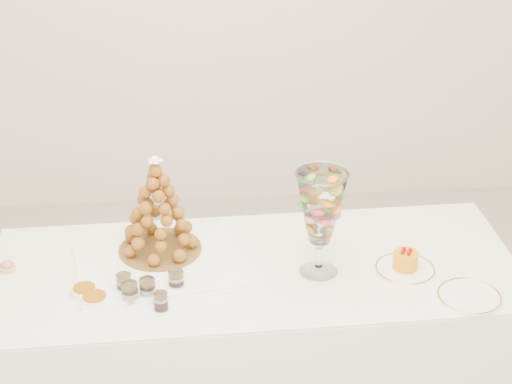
{
  "coord_description": "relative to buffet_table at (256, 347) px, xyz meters",
  "views": [
    {
      "loc": [
        -0.15,
        -2.34,
        2.34
      ],
      "look_at": [
        0.06,
        0.22,
        0.98
      ],
      "focal_mm": 60.0,
      "sensor_mm": 36.0,
      "label": 1
    }
  ],
  "objects": [
    {
      "name": "buffet_table",
      "position": [
        0.0,
        0.0,
        0.0
      ],
      "size": [
        1.87,
        0.8,
        0.7
      ],
      "rotation": [
        0.0,
        0.0,
        0.03
      ],
      "color": "white",
      "rests_on": "ground"
    },
    {
      "name": "lace_tray",
      "position": [
        -0.34,
        0.02,
        0.36
      ],
      "size": [
        0.61,
        0.5,
        0.02
      ],
      "primitive_type": "cube",
      "rotation": [
        0.0,
        0.0,
        0.16
      ],
      "color": "white",
      "rests_on": "buffet_table"
    },
    {
      "name": "macaron_vase",
      "position": [
        0.22,
        -0.04,
        0.6
      ],
      "size": [
        0.17,
        0.17,
        0.38
      ],
      "color": "white",
      "rests_on": "buffet_table"
    },
    {
      "name": "cake_plate",
      "position": [
        0.52,
        -0.07,
        0.36
      ],
      "size": [
        0.21,
        0.21,
        0.01
      ],
      "primitive_type": "cylinder",
      "color": "white",
      "rests_on": "buffet_table"
    },
    {
      "name": "spare_plate",
      "position": [
        0.69,
        -0.24,
        0.36
      ],
      "size": [
        0.22,
        0.22,
        0.01
      ],
      "primitive_type": "cylinder",
      "color": "white",
      "rests_on": "buffet_table"
    },
    {
      "name": "pink_tart",
      "position": [
        -0.86,
        0.05,
        0.37
      ],
      "size": [
        0.06,
        0.06,
        0.04
      ],
      "color": "tan",
      "rests_on": "buffet_table"
    },
    {
      "name": "verrine_a",
      "position": [
        -0.45,
        -0.12,
        0.39
      ],
      "size": [
        0.06,
        0.06,
        0.07
      ],
      "primitive_type": "cylinder",
      "rotation": [
        0.0,
        0.0,
        -0.17
      ],
      "color": "white",
      "rests_on": "buffet_table"
    },
    {
      "name": "verrine_b",
      "position": [
        -0.37,
        -0.16,
        0.39
      ],
      "size": [
        0.06,
        0.06,
        0.07
      ],
      "primitive_type": "cylinder",
      "rotation": [
        0.0,
        0.0,
        -0.07
      ],
      "color": "white",
      "rests_on": "buffet_table"
    },
    {
      "name": "verrine_c",
      "position": [
        -0.28,
        -0.11,
        0.39
      ],
      "size": [
        0.06,
        0.06,
        0.07
      ],
      "primitive_type": "cylinder",
      "rotation": [
        0.0,
        0.0,
        -0.22
      ],
      "color": "white",
      "rests_on": "buffet_table"
    },
    {
      "name": "verrine_d",
      "position": [
        -0.43,
        -0.18,
        0.39
      ],
      "size": [
        0.06,
        0.06,
        0.07
      ],
      "primitive_type": "cylinder",
      "rotation": [
        0.0,
        0.0,
        -0.04
      ],
      "color": "white",
      "rests_on": "buffet_table"
    },
    {
      "name": "verrine_e",
      "position": [
        -0.32,
        -0.22,
        0.38
      ],
      "size": [
        0.05,
        0.05,
        0.06
      ],
      "primitive_type": "cylinder",
      "rotation": [
        0.0,
        0.0,
        -0.07
      ],
      "color": "white",
      "rests_on": "buffet_table"
    },
    {
      "name": "ramekin_back",
      "position": [
        -0.58,
        -0.12,
        0.36
      ],
      "size": [
        0.08,
        0.08,
        0.03
      ],
      "primitive_type": "cylinder",
      "color": "white",
      "rests_on": "buffet_table"
    },
    {
      "name": "ramekin_front",
      "position": [
        -0.54,
        -0.18,
        0.37
      ],
      "size": [
        0.09,
        0.09,
        0.03
      ],
      "primitive_type": "cylinder",
      "color": "white",
      "rests_on": "buffet_table"
    },
    {
      "name": "croquembouche",
      "position": [
        -0.33,
        0.11,
        0.55
      ],
      "size": [
        0.3,
        0.3,
        0.37
      ],
      "rotation": [
        0.0,
        0.0,
        0.27
      ],
      "color": "brown",
      "rests_on": "lace_tray"
    },
    {
      "name": "mousse_cake",
      "position": [
        0.52,
        -0.06,
        0.39
      ],
      "size": [
        0.09,
        0.09,
        0.08
      ],
      "color": "orange",
      "rests_on": "cake_plate"
    }
  ]
}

